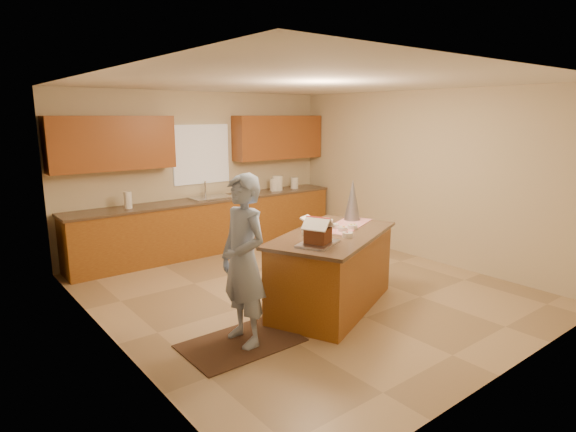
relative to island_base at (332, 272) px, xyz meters
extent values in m
plane|color=tan|center=(0.08, 0.64, -0.44)|extent=(5.50, 5.50, 0.00)
plane|color=silver|center=(0.08, 0.64, 2.26)|extent=(5.50, 5.50, 0.00)
plane|color=beige|center=(0.08, 3.39, 0.91)|extent=(5.50, 5.50, 0.00)
plane|color=beige|center=(0.08, -2.11, 0.91)|extent=(5.50, 5.50, 0.00)
plane|color=beige|center=(-2.42, 0.64, 0.91)|extent=(5.50, 5.50, 0.00)
plane|color=beige|center=(2.58, 0.64, 0.91)|extent=(5.50, 5.50, 0.00)
plane|color=gray|center=(-2.40, -0.16, 0.81)|extent=(0.00, 2.50, 2.50)
cube|color=white|center=(0.08, 3.36, 1.21)|extent=(1.05, 0.03, 1.00)
cube|color=#905A1D|center=(0.08, 3.09, 0.00)|extent=(4.80, 0.60, 0.88)
cube|color=brown|center=(0.08, 3.09, 0.46)|extent=(4.85, 0.63, 0.04)
cube|color=#995020|center=(-1.47, 3.21, 1.46)|extent=(1.85, 0.35, 0.80)
cube|color=#995020|center=(1.63, 3.21, 1.46)|extent=(1.85, 0.35, 0.80)
cube|color=silver|center=(0.08, 3.09, 0.45)|extent=(0.70, 0.45, 0.12)
cylinder|color=silver|center=(0.08, 3.27, 0.62)|extent=(0.03, 0.03, 0.28)
cube|color=#905A1D|center=(0.00, 0.00, 0.00)|extent=(2.03, 1.56, 0.89)
cube|color=brown|center=(0.00, 0.00, 0.46)|extent=(2.13, 1.67, 0.04)
cube|color=#AC0C20|center=(0.41, 0.18, 0.49)|extent=(1.07, 0.74, 0.01)
cube|color=silver|center=(-0.49, -0.27, 0.50)|extent=(0.56, 0.50, 0.03)
cube|color=white|center=(-0.02, 0.41, 0.57)|extent=(0.27, 0.25, 0.09)
cone|color=silver|center=(0.70, 0.36, 0.76)|extent=(0.29, 0.29, 0.55)
cube|color=black|center=(-1.41, -0.14, -0.44)|extent=(1.18, 0.77, 0.01)
imported|color=#95ACD4|center=(-1.36, -0.14, 0.44)|extent=(0.42, 0.64, 1.74)
cylinder|color=white|center=(1.44, 3.09, 0.59)|extent=(0.17, 0.17, 0.23)
cylinder|color=white|center=(1.51, 3.09, 0.62)|extent=(0.19, 0.19, 0.28)
cylinder|color=white|center=(1.92, 3.09, 0.58)|extent=(0.15, 0.15, 0.21)
cylinder|color=white|center=(-1.34, 3.09, 0.60)|extent=(0.12, 0.12, 0.26)
cube|color=#553216|center=(-0.49, -0.27, 0.59)|extent=(0.30, 0.31, 0.16)
cube|color=white|center=(-0.55, -0.30, 0.73)|extent=(0.25, 0.32, 0.13)
cube|color=white|center=(-0.43, -0.24, 0.73)|extent=(0.25, 0.32, 0.13)
cylinder|color=red|center=(-0.49, -0.27, 0.78)|extent=(0.13, 0.27, 0.02)
cylinder|color=#97325F|center=(-0.27, 0.17, 0.51)|extent=(0.12, 0.12, 0.06)
cylinder|color=green|center=(-0.03, 0.31, 0.51)|extent=(0.12, 0.12, 0.06)
cylinder|color=red|center=(-0.16, 0.16, 0.51)|extent=(0.12, 0.12, 0.06)
cylinder|color=orange|center=(0.15, -0.01, 0.51)|extent=(0.12, 0.12, 0.06)
cylinder|color=silver|center=(0.19, 0.17, 0.51)|extent=(0.12, 0.12, 0.06)
cylinder|color=#DA6D67|center=(0.00, -0.24, 0.51)|extent=(0.12, 0.12, 0.06)
cylinder|color=#30AFB4|center=(0.30, 0.40, 0.51)|extent=(0.12, 0.12, 0.06)
cylinder|color=gold|center=(0.33, 0.00, 0.51)|extent=(0.12, 0.12, 0.06)
camera|label=1|loc=(-3.84, -3.97, 1.86)|focal=29.57mm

